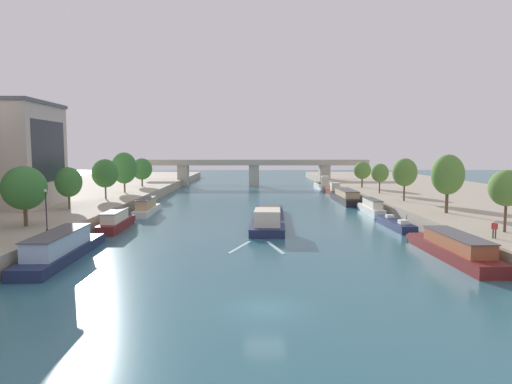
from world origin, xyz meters
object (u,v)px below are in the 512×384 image
tree_left_midway (69,182)px  tree_left_past_mid (24,188)px  tree_left_far (105,173)px  tree_right_by_lamp (405,172)px  barge_midriver (268,218)px  moored_boat_right_gap_after (322,185)px  bridge_far (254,169)px  moored_boat_right_far (395,224)px  tree_right_third (507,188)px  moored_boat_right_midway (454,248)px  tree_right_second (362,170)px  tree_left_end_of_row (142,169)px  moored_boat_right_near (371,207)px  moored_boat_left_downstream (61,248)px  tree_left_nearest (124,168)px  person_on_quay (495,228)px  moored_boat_right_upstream (346,197)px  lamppost_left_bank (46,208)px  tree_right_past_mid (380,173)px  tree_right_midway (448,175)px  moored_boat_left_midway (116,221)px  moored_boat_left_lone (147,207)px

tree_left_midway → tree_left_past_mid: bearing=-85.6°
tree_left_far → tree_right_by_lamp: size_ratio=0.98×
barge_midriver → moored_boat_right_gap_after: bearing=73.7°
tree_left_far → bridge_far: bearing=64.0°
moored_boat_right_far → tree_right_third: (6.36, -13.40, 5.65)m
tree_left_past_mid → tree_left_far: bearing=90.7°
moored_boat_right_midway → tree_right_second: bearing=84.3°
tree_left_end_of_row → tree_right_third: size_ratio=1.03×
moored_boat_right_near → tree_right_by_lamp: size_ratio=1.69×
moored_boat_right_far → moored_boat_right_gap_after: moored_boat_right_gap_after is taller
moored_boat_left_downstream → tree_right_by_lamp: (41.19, 30.12, 5.30)m
moored_boat_right_far → tree_left_nearest: 51.65m
tree_right_by_lamp → person_on_quay: (-2.19, -30.25, -3.58)m
moored_boat_right_far → moored_boat_right_upstream: moored_boat_right_upstream is taller
barge_midriver → tree_right_second: tree_right_second is taller
bridge_far → lamppost_left_bank: bearing=-104.5°
moored_boat_right_far → person_on_quay: (3.63, -16.54, 2.29)m
moored_boat_left_downstream → tree_right_past_mid: tree_right_past_mid is taller
moored_boat_right_near → tree_left_end_of_row: tree_left_end_of_row is taller
moored_boat_right_gap_after → tree_left_end_of_row: bearing=-160.9°
moored_boat_right_midway → tree_right_by_lamp: tree_right_by_lamp is taller
moored_boat_right_midway → tree_right_midway: (6.49, 16.42, 5.77)m
moored_boat_right_far → moored_boat_right_upstream: bearing=90.8°
moored_boat_left_midway → tree_left_past_mid: 12.03m
moored_boat_right_near → lamppost_left_bank: 46.44m
moored_boat_right_midway → tree_right_midway: bearing=68.4°
tree_left_end_of_row → tree_right_third: 75.03m
moored_boat_left_downstream → tree_left_end_of_row: bearing=96.8°
tree_right_second → tree_right_by_lamp: bearing=-89.5°
lamppost_left_bank → person_on_quay: (42.00, -4.05, -1.36)m
tree_left_midway → bridge_far: size_ratio=0.09×
moored_boat_left_lone → tree_right_second: (40.14, 26.41, 4.54)m
tree_left_midway → tree_right_second: bearing=35.7°
moored_boat_left_downstream → tree_right_second: tree_right_second is taller
moored_boat_right_upstream → tree_right_by_lamp: bearing=-66.0°
moored_boat_right_far → tree_right_third: tree_right_third is taller
barge_midriver → tree_right_second: bearing=59.2°
moored_boat_right_upstream → moored_boat_right_far: bearing=-89.2°
moored_boat_left_lone → tree_right_by_lamp: (40.37, 0.64, 5.37)m
tree_left_nearest → person_on_quay: size_ratio=4.68×
tree_left_past_mid → tree_right_midway: 49.40m
moored_boat_right_far → tree_left_end_of_row: (-42.56, 43.48, 5.21)m
tree_right_third → tree_right_by_lamp: tree_right_by_lamp is taller
moored_boat_right_midway → moored_boat_left_lone: bearing=139.6°
tree_right_midway → lamppost_left_bank: 46.69m
moored_boat_right_far → tree_right_by_lamp: size_ratio=1.62×
moored_boat_right_gap_after → moored_boat_left_downstream: bearing=-115.4°
tree_right_past_mid → tree_left_nearest: bearing=177.1°
tree_left_end_of_row → moored_boat_left_lone: bearing=-75.3°
tree_right_by_lamp → tree_right_midway: bearing=-87.0°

